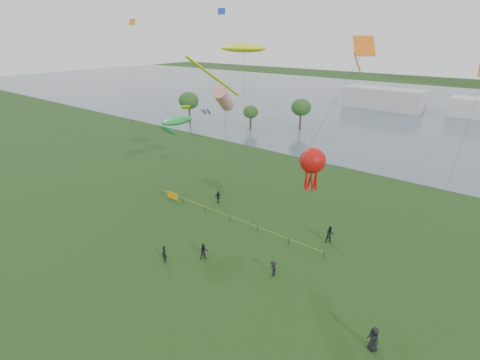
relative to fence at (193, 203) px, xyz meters
The scene contains 16 objects.
ground_plane 17.89m from the fence, 52.52° to the right, with size 400.00×400.00×0.00m, color #153210.
lake 86.50m from the fence, 82.78° to the left, with size 400.00×120.00×0.08m, color slate.
pavilion_left 80.86m from the fence, 90.80° to the left, with size 22.00×8.00×6.00m, color silver.
trees 43.48m from the fence, 120.14° to the left, with size 29.54×16.10×7.65m.
fence is the anchor object (origin of this frame).
spectator_a 11.41m from the fence, 39.70° to the right, with size 0.81×0.63×1.66m, color black.
spectator_b 16.47m from the fence, 18.80° to the right, with size 1.00×0.58×1.55m, color black.
spectator_c 3.42m from the fence, 60.87° to the left, with size 0.97×0.40×1.65m, color black.
spectator_d 26.72m from the fence, 17.09° to the right, with size 0.93×0.61×1.91m, color black.
spectator_f 11.70m from the fence, 58.78° to the right, with size 0.66×0.43×1.80m, color black.
spectator_g 17.61m from the fence, 10.12° to the left, with size 0.93×0.72×1.91m, color black.
kite_stingray 20.14m from the fence, ahead, with size 5.77×10.04×19.74m.
kite_windsock 13.73m from the fence, 61.06° to the left, with size 4.14×4.94×15.39m.
kite_creature 10.80m from the fence, 155.44° to the left, with size 3.49×4.90×10.88m.
kite_octopus 18.61m from the fence, ahead, with size 6.45×3.84×11.13m.
kite_delta 27.74m from the fence, 12.59° to the right, with size 5.01×15.60×20.51m.
Camera 1 is at (18.35, -13.65, 20.56)m, focal length 26.00 mm.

